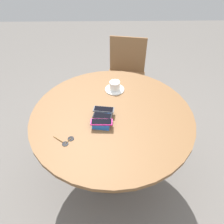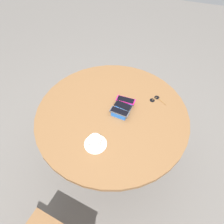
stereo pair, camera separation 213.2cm
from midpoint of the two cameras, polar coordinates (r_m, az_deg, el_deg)
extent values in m
plane|color=slate|center=(1.95, 6.77, -45.24)|extent=(8.00, 8.00, 0.00)
cylinder|color=#2D2D2D|center=(1.94, 6.80, -45.23)|extent=(0.36, 0.36, 0.02)
cylinder|color=#2D2D2D|center=(1.56, 8.36, -44.59)|extent=(0.07, 0.07, 0.74)
cylinder|color=brown|center=(1.18, 10.87, -43.47)|extent=(1.15, 1.15, 0.03)
cube|color=blue|center=(1.14, 7.21, -46.83)|extent=(0.19, 0.13, 0.04)
cube|color=white|center=(1.15, 11.27, -46.84)|extent=(0.10, 0.02, 0.02)
cube|color=#D11975|center=(1.11, 7.55, -49.97)|extent=(0.06, 0.14, 0.01)
cube|color=black|center=(1.11, 7.59, -49.98)|extent=(0.05, 0.13, 0.00)
cube|color=black|center=(1.11, 7.42, -46.95)|extent=(0.08, 0.13, 0.01)
cube|color=black|center=(1.11, 7.45, -46.94)|extent=(0.07, 0.12, 0.00)
cube|color=#515156|center=(1.12, 7.46, -43.73)|extent=(0.07, 0.15, 0.01)
cube|color=black|center=(1.11, 7.49, -43.71)|extent=(0.07, 0.13, 0.00)
cylinder|color=white|center=(1.22, 9.96, -29.85)|extent=(0.15, 0.15, 0.01)
cylinder|color=white|center=(1.18, 10.20, -29.29)|extent=(0.08, 0.08, 0.07)
cylinder|color=tan|center=(1.16, 10.38, -28.86)|extent=(0.07, 0.07, 0.00)
torus|color=white|center=(1.20, 11.23, -27.49)|extent=(0.05, 0.04, 0.05)
cylinder|color=black|center=(1.17, -8.18, -54.94)|extent=(0.04, 0.04, 0.00)
cylinder|color=black|center=(1.18, -11.09, -56.70)|extent=(0.04, 0.04, 0.00)
cylinder|color=olive|center=(1.17, -9.64, -55.85)|extent=(0.04, 0.03, 0.00)
cylinder|color=olive|center=(1.17, -14.78, -54.63)|extent=(0.05, 0.07, 0.00)
cube|color=brown|center=(1.86, 9.84, -13.47)|extent=(0.50, 0.50, 0.02)
cube|color=brown|center=(1.83, 10.81, -4.20)|extent=(0.09, 0.41, 0.42)
cylinder|color=brown|center=(1.94, 2.77, -21.19)|extent=(0.04, 0.04, 0.41)
cylinder|color=brown|center=(1.97, 14.96, -22.12)|extent=(0.04, 0.04, 0.41)
cylinder|color=brown|center=(2.15, 4.03, -11.94)|extent=(0.04, 0.04, 0.41)
cylinder|color=brown|center=(2.17, 14.54, -12.87)|extent=(0.04, 0.04, 0.41)
camera|label=1|loc=(1.07, 166.96, -47.68)|focal=35.00mm
camera|label=2|loc=(1.07, -13.04, 47.68)|focal=35.00mm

